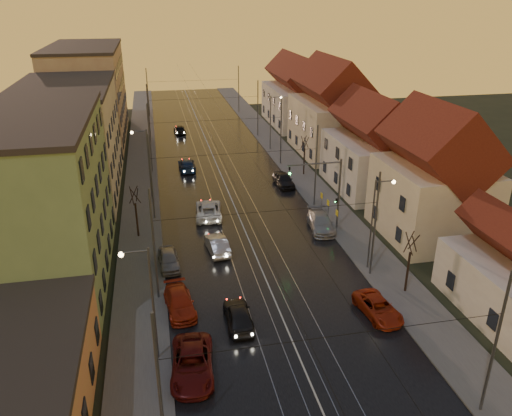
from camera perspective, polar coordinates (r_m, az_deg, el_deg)
ground at (r=33.08m, az=5.12°, el=-17.01°), size 160.00×160.00×0.00m
road at (r=67.96m, az=-4.48°, el=4.84°), size 16.00×120.00×0.04m
sidewalk_left at (r=67.52m, az=-12.94°, el=4.24°), size 4.00×120.00×0.15m
sidewalk_right at (r=69.81m, az=3.72°, el=5.41°), size 4.00×120.00×0.15m
tram_rail_0 at (r=67.73m, az=-6.33°, el=4.74°), size 0.06×120.00×0.03m
tram_rail_1 at (r=67.87m, az=-5.12°, el=4.82°), size 0.06×120.00×0.03m
tram_rail_2 at (r=68.05m, az=-3.83°, el=4.92°), size 0.06×120.00×0.03m
tram_rail_3 at (r=68.24m, az=-2.64°, el=5.00°), size 0.06×120.00×0.03m
apartment_left_1 at (r=41.96m, az=-24.13°, el=0.40°), size 10.00×18.00×13.00m
apartment_left_2 at (r=60.82m, az=-20.57°, el=7.11°), size 10.00×20.00×12.00m
apartment_left_3 at (r=83.86m, az=-18.54°, el=12.18°), size 10.00×24.00×14.00m
house_right_1 at (r=48.94m, az=19.64°, el=2.88°), size 8.67×10.20×10.80m
house_right_2 at (r=60.05m, az=13.36°, el=6.43°), size 9.18×12.24×9.20m
house_right_3 at (r=73.19m, az=8.60°, el=10.68°), size 9.18×14.28×11.50m
house_right_4 at (r=90.11m, az=4.64°, el=12.69°), size 9.18×16.32×10.00m
catenary_pole_l_0 at (r=24.68m, az=-10.92°, el=-20.24°), size 0.16×0.16×9.00m
catenary_pole_r_0 at (r=29.65m, az=25.66°, el=-13.99°), size 0.16×0.16×9.00m
catenary_pole_l_1 at (r=37.09m, az=-11.58°, el=-4.27°), size 0.16×0.16×9.00m
catenary_pole_r_1 at (r=40.58m, az=13.43°, el=-1.97°), size 0.16×0.16×9.00m
catenary_pole_l_2 at (r=50.92m, az=-11.88°, el=3.39°), size 0.16×0.16×9.00m
catenary_pole_r_2 at (r=53.51m, az=6.87°, el=4.70°), size 0.16×0.16×9.00m
catenary_pole_l_3 at (r=65.27m, az=-12.05°, el=7.74°), size 0.16×0.16×9.00m
catenary_pole_r_3 at (r=67.31m, az=2.88°, el=8.68°), size 0.16×0.16×9.00m
catenary_pole_l_4 at (r=79.86m, az=-12.16°, el=10.51°), size 0.16×0.16×9.00m
catenary_pole_r_4 at (r=81.53m, az=0.21°, el=11.27°), size 0.16×0.16×9.00m
catenary_pole_l_5 at (r=97.53m, az=-12.25°, el=12.73°), size 0.16×0.16×9.00m
catenary_pole_r_5 at (r=98.91m, az=-1.99°, el=13.36°), size 0.16×0.16×9.00m
street_lamp_0 at (r=30.83m, az=-12.35°, el=-9.60°), size 1.75×0.32×8.00m
street_lamp_1 at (r=41.44m, az=13.55°, el=-0.85°), size 1.75×0.32×8.00m
street_lamp_2 at (r=56.52m, az=-12.50°, el=5.72°), size 1.75×0.32×8.00m
street_lamp_3 at (r=73.94m, az=1.90°, el=10.32°), size 1.75×0.32×8.00m
traffic_light_mast at (r=47.95m, az=8.40°, el=2.53°), size 5.30×0.32×7.20m
bare_tree_0 at (r=47.97m, az=-13.52°, el=-0.60°), size 1.09×1.09×5.11m
bare_tree_1 at (r=39.80m, az=17.04°, el=-6.16°), size 1.09×1.09×5.11m
bare_tree_2 at (r=63.71m, az=5.54°, el=5.88°), size 1.09×1.09×5.11m
driving_car_0 at (r=35.53m, az=-2.01°, el=-12.17°), size 1.82×4.46×1.52m
driving_car_1 at (r=44.89m, az=-4.48°, el=-4.16°), size 2.02×4.65×1.49m
driving_car_2 at (r=52.01m, az=-5.45°, el=-0.18°), size 3.09×5.84×1.57m
driving_car_3 at (r=66.48m, az=-7.90°, el=4.92°), size 2.09×5.10×1.48m
driving_car_4 at (r=84.94m, az=-8.71°, el=8.87°), size 1.94×4.31×1.44m
parked_left_1 at (r=31.85m, az=-7.30°, el=-17.20°), size 2.99×5.66×1.52m
parked_left_2 at (r=37.34m, az=-8.72°, el=-10.63°), size 2.41×4.92×1.38m
parked_left_3 at (r=43.02m, az=-9.96°, el=-5.81°), size 1.93×4.24×1.41m
parked_right_0 at (r=37.52m, az=13.77°, el=-11.01°), size 2.59×4.77×1.27m
parked_right_1 at (r=49.32m, az=7.42°, el=-1.65°), size 2.78×5.50×1.53m
parked_right_2 at (r=60.32m, az=3.17°, el=3.25°), size 2.07×4.72×1.58m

